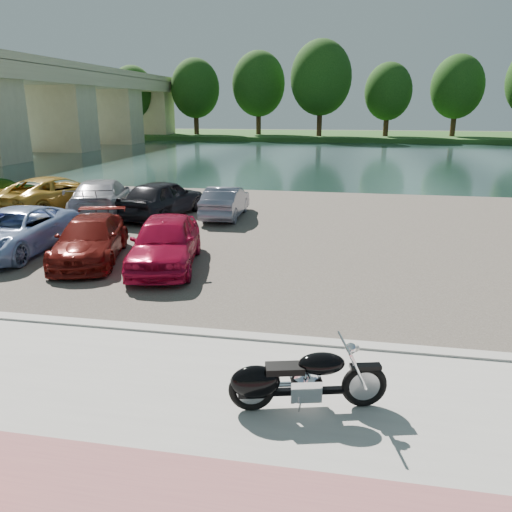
{
  "coord_description": "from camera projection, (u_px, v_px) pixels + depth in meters",
  "views": [
    {
      "loc": [
        1.39,
        -6.6,
        4.34
      ],
      "look_at": [
        -0.6,
        4.11,
        1.1
      ],
      "focal_mm": 35.0,
      "sensor_mm": 36.0,
      "label": 1
    }
  ],
  "objects": [
    {
      "name": "far_trees",
      "position": [
        376.0,
        83.0,
        66.8
      ],
      "size": [
        70.25,
        10.68,
        12.52
      ],
      "color": "#392314",
      "rests_on": "far_bank"
    },
    {
      "name": "river",
      "position": [
        334.0,
        157.0,
        45.4
      ],
      "size": [
        120.0,
        40.0,
        0.0
      ],
      "primitive_type": "cube",
      "color": "#182B28",
      "rests_on": "ground"
    },
    {
      "name": "kerb",
      "position": [
        267.0,
        340.0,
        9.57
      ],
      "size": [
        60.0,
        0.3,
        0.14
      ],
      "primitive_type": "cube",
      "color": "#A29F99",
      "rests_on": "ground"
    },
    {
      "name": "car_6",
      "position": [
        56.0,
        193.0,
        21.56
      ],
      "size": [
        3.73,
        5.83,
        1.5
      ],
      "primitive_type": "imported",
      "rotation": [
        0.0,
        0.0,
        2.89
      ],
      "color": "#B7892A",
      "rests_on": "parking_lot"
    },
    {
      "name": "parking_lot",
      "position": [
        307.0,
        232.0,
        18.06
      ],
      "size": [
        60.0,
        18.0,
        0.04
      ],
      "primitive_type": "cube",
      "color": "#423C35",
      "rests_on": "ground"
    },
    {
      "name": "promenade",
      "position": [
        231.0,
        438.0,
        6.75
      ],
      "size": [
        60.0,
        6.0,
        0.1
      ],
      "primitive_type": "cube",
      "color": "#A29F99",
      "rests_on": "ground"
    },
    {
      "name": "car_7",
      "position": [
        102.0,
        197.0,
        20.61
      ],
      "size": [
        3.54,
        5.6,
        1.51
      ],
      "primitive_type": "imported",
      "rotation": [
        0.0,
        0.0,
        3.44
      ],
      "color": "#9F9DA5",
      "rests_on": "parking_lot"
    },
    {
      "name": "car_8",
      "position": [
        162.0,
        198.0,
        20.33
      ],
      "size": [
        2.67,
        4.79,
        1.54
      ],
      "primitive_type": "imported",
      "rotation": [
        0.0,
        0.0,
        2.94
      ],
      "color": "black",
      "rests_on": "parking_lot"
    },
    {
      "name": "ground",
      "position": [
        246.0,
        401.0,
        7.71
      ],
      "size": [
        200.0,
        200.0,
        0.0
      ],
      "primitive_type": "plane",
      "color": "#595447",
      "rests_on": "ground"
    },
    {
      "name": "motorcycle",
      "position": [
        294.0,
        380.0,
        7.21
      ],
      "size": [
        2.29,
        0.93,
        1.05
      ],
      "rotation": [
        0.0,
        0.0,
        0.25
      ],
      "color": "black",
      "rests_on": "promenade"
    },
    {
      "name": "car_9",
      "position": [
        225.0,
        202.0,
        20.3
      ],
      "size": [
        1.44,
        3.86,
        1.26
      ],
      "primitive_type": "imported",
      "rotation": [
        0.0,
        0.0,
        3.17
      ],
      "color": "slate",
      "rests_on": "parking_lot"
    },
    {
      "name": "car_4",
      "position": [
        165.0,
        242.0,
        13.9
      ],
      "size": [
        2.52,
        4.51,
        1.45
      ],
      "primitive_type": "imported",
      "rotation": [
        0.0,
        0.0,
        0.2
      ],
      "color": "#A60B30",
      "rests_on": "parking_lot"
    },
    {
      "name": "far_bank",
      "position": [
        342.0,
        136.0,
        75.46
      ],
      "size": [
        120.0,
        24.0,
        0.6
      ],
      "primitive_type": "cube",
      "color": "#204A1A",
      "rests_on": "ground"
    },
    {
      "name": "car_3",
      "position": [
        90.0,
        239.0,
        14.55
      ],
      "size": [
        2.83,
        4.56,
        1.23
      ],
      "primitive_type": "imported",
      "rotation": [
        0.0,
        0.0,
        0.28
      ],
      "color": "#61120D",
      "rests_on": "parking_lot"
    },
    {
      "name": "bridge",
      "position": [
        54.0,
        96.0,
        49.69
      ],
      "size": [
        7.0,
        56.0,
        8.55
      ],
      "color": "tan",
      "rests_on": "ground"
    },
    {
      "name": "car_2",
      "position": [
        14.0,
        231.0,
        15.25
      ],
      "size": [
        2.44,
        4.94,
        1.35
      ],
      "primitive_type": "imported",
      "rotation": [
        0.0,
        0.0,
        0.04
      ],
      "color": "#94AAD7",
      "rests_on": "parking_lot"
    }
  ]
}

